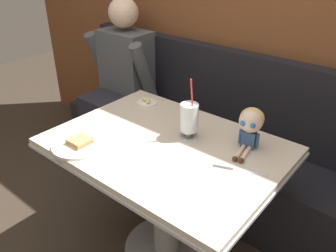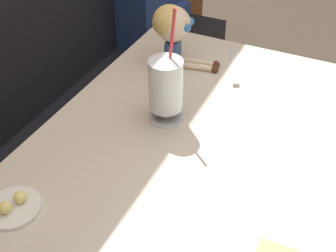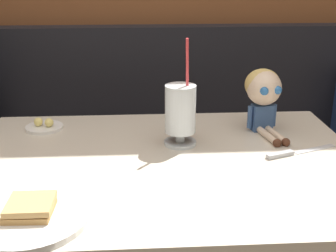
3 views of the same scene
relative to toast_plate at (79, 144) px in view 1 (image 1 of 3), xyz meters
name	(u,v)px [view 1 (image 1 of 3)]	position (x,y,z in m)	size (l,w,h in m)	color
wood_panel_wall	(260,17)	(0.30, 1.16, 0.45)	(4.40, 0.08, 2.40)	brown
booth_bench	(227,158)	(0.30, 0.92, -0.42)	(2.60, 0.48, 1.00)	black
diner_table	(166,176)	(0.30, 0.29, -0.21)	(1.11, 0.81, 0.74)	beige
toast_plate	(79,144)	(0.00, 0.00, 0.00)	(0.25, 0.25, 0.04)	white
milkshake_glass	(189,119)	(0.35, 0.40, 0.09)	(0.10, 0.10, 0.32)	silver
butter_saucer	(147,102)	(-0.08, 0.56, 0.00)	(0.12, 0.12, 0.04)	white
butter_knife	(232,168)	(0.65, 0.30, -0.01)	(0.23, 0.10, 0.01)	silver
seated_doll	(251,123)	(0.62, 0.51, 0.12)	(0.13, 0.23, 0.20)	#385689
diner_patron	(123,71)	(-0.60, 0.87, -0.01)	(0.55, 0.48, 0.81)	#4C5156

